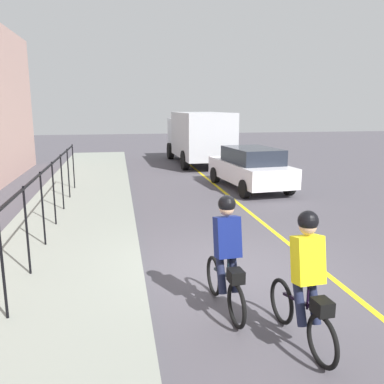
{
  "coord_description": "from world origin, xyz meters",
  "views": [
    {
      "loc": [
        -6.99,
        2.17,
        3.08
      ],
      "look_at": [
        2.68,
        0.41,
        1.0
      ],
      "focal_mm": 37.85,
      "sensor_mm": 36.0,
      "label": 1
    }
  ],
  "objects_px": {
    "cyclist_follow": "(306,281)",
    "patrol_sedan": "(250,167)",
    "box_truck_background": "(198,135)",
    "cyclist_lead": "(227,255)"
  },
  "relations": [
    {
      "from": "cyclist_lead",
      "to": "cyclist_follow",
      "type": "distance_m",
      "value": 1.29
    },
    {
      "from": "cyclist_follow",
      "to": "patrol_sedan",
      "type": "distance_m",
      "value": 10.4
    },
    {
      "from": "patrol_sedan",
      "to": "box_truck_background",
      "type": "relative_size",
      "value": 0.67
    },
    {
      "from": "cyclist_lead",
      "to": "box_truck_background",
      "type": "distance_m",
      "value": 16.26
    },
    {
      "from": "box_truck_background",
      "to": "patrol_sedan",
      "type": "bearing_deg",
      "value": -177.2
    },
    {
      "from": "box_truck_background",
      "to": "cyclist_lead",
      "type": "bearing_deg",
      "value": 168.02
    },
    {
      "from": "patrol_sedan",
      "to": "cyclist_lead",
      "type": "bearing_deg",
      "value": 153.39
    },
    {
      "from": "cyclist_follow",
      "to": "patrol_sedan",
      "type": "xyz_separation_m",
      "value": [
        10.07,
        -2.61,
        -0.09
      ]
    },
    {
      "from": "patrol_sedan",
      "to": "cyclist_follow",
      "type": "bearing_deg",
      "value": 159.33
    },
    {
      "from": "patrol_sedan",
      "to": "box_truck_background",
      "type": "xyz_separation_m",
      "value": [
        7.0,
        0.62,
        0.73
      ]
    }
  ]
}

